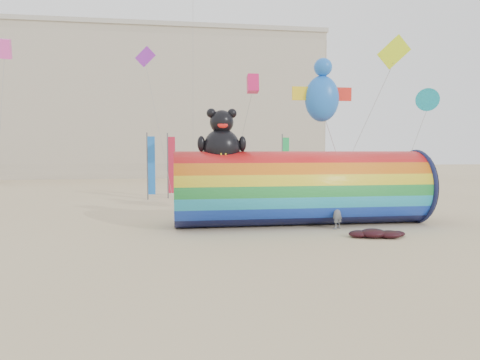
{
  "coord_description": "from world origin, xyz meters",
  "views": [
    {
      "loc": [
        -2.55,
        -19.42,
        3.95
      ],
      "look_at": [
        0.5,
        1.5,
        2.4
      ],
      "focal_mm": 32.0,
      "sensor_mm": 36.0,
      "label": 1
    }
  ],
  "objects": [
    {
      "name": "festival_banners",
      "position": [
        -0.43,
        15.13,
        2.64
      ],
      "size": [
        11.76,
        1.78,
        5.2
      ],
      "color": "#59595E",
      "rests_on": "ground"
    },
    {
      "name": "hotel_building",
      "position": [
        -12.0,
        45.95,
        10.31
      ],
      "size": [
        60.4,
        15.4,
        20.6
      ],
      "color": "#B7AD99",
      "rests_on": "ground"
    },
    {
      "name": "ground",
      "position": [
        0.0,
        0.0,
        0.0
      ],
      "size": [
        160.0,
        160.0,
        0.0
      ],
      "primitive_type": "plane",
      "color": "#CCB58C",
      "rests_on": "ground"
    },
    {
      "name": "kite_handler",
      "position": [
        5.18,
        0.54,
        0.94
      ],
      "size": [
        0.81,
        0.79,
        1.89
      ],
      "primitive_type": "imported",
      "rotation": [
        0.0,
        0.0,
        3.87
      ],
      "color": "slate",
      "rests_on": "ground"
    },
    {
      "name": "flying_kites",
      "position": [
        2.22,
        7.16,
        11.62
      ],
      "size": [
        26.47,
        12.06,
        10.85
      ],
      "color": "#FF600D",
      "rests_on": "ground"
    },
    {
      "name": "windsock_assembly",
      "position": [
        3.78,
        2.07,
        2.01
      ],
      "size": [
        13.14,
        4.0,
        6.06
      ],
      "color": "red",
      "rests_on": "ground"
    },
    {
      "name": "fabric_bundle",
      "position": [
        6.21,
        -1.68,
        0.17
      ],
      "size": [
        2.62,
        1.35,
        0.41
      ],
      "color": "#360912",
      "rests_on": "ground"
    }
  ]
}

